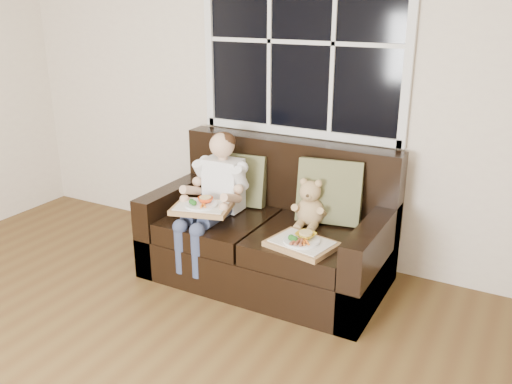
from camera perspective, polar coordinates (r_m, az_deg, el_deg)
The scene contains 8 objects.
window_back at distance 4.05m, azimuth 4.79°, elevation 15.45°, with size 1.62×0.04×1.37m.
loveseat at distance 3.97m, azimuth 1.50°, elevation -4.66°, with size 1.70×0.92×0.96m.
pillow_left at distance 4.12m, azimuth -1.62°, elevation 1.29°, with size 0.41×0.24×0.40m.
pillow_right at distance 3.82m, azimuth 7.77°, elevation 0.06°, with size 0.48×0.28×0.46m.
child at distance 3.92m, azimuth -4.23°, elevation 0.43°, with size 0.40×0.60×0.92m.
teddy_bear at distance 3.77m, azimuth 5.69°, elevation -1.48°, with size 0.22×0.27×0.35m.
tray_left at distance 3.81m, azimuth -5.71°, elevation -1.53°, with size 0.46×0.40×0.09m.
tray_right at distance 3.47m, azimuth 4.87°, elevation -5.34°, with size 0.46×0.39×0.09m.
Camera 1 is at (2.06, -1.21, 1.95)m, focal length 38.00 mm.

